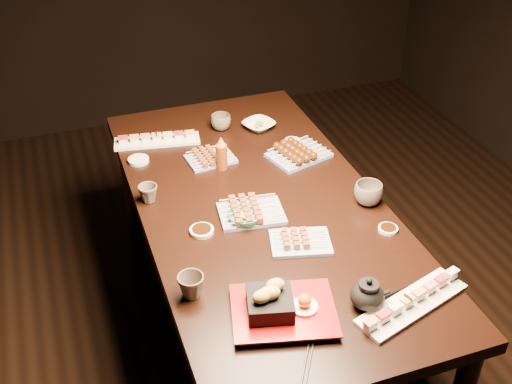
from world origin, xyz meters
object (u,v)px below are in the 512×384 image
(teacup_far_left, at_px, (148,194))
(condiment_bottle, at_px, (221,153))
(sushi_platter_far, at_px, (157,138))
(teacup_mid_right, at_px, (368,194))
(edamame_bowl_green, at_px, (245,217))
(yakitori_plate_center, at_px, (251,209))
(teapot, at_px, (368,293))
(dining_table, at_px, (260,277))
(sushi_platter_near, at_px, (413,300))
(teacup_far_right, at_px, (221,122))
(edamame_bowl_cream, at_px, (259,125))
(yakitori_plate_right, at_px, (301,238))
(teacup_near_left, at_px, (191,286))
(tempura_tray, at_px, (284,302))
(yakitori_plate_left, at_px, (211,155))

(teacup_far_left, height_order, condiment_bottle, condiment_bottle)
(sushi_platter_far, relative_size, teacup_mid_right, 3.43)
(edamame_bowl_green, bearing_deg, condiment_bottle, 85.93)
(yakitori_plate_center, relative_size, condiment_bottle, 1.62)
(teapot, bearing_deg, dining_table, 118.28)
(dining_table, distance_m, sushi_platter_near, 0.83)
(edamame_bowl_green, xyz_separation_m, teacup_far_right, (0.12, 0.70, 0.02))
(yakitori_plate_center, bearing_deg, sushi_platter_far, 115.76)
(edamame_bowl_cream, bearing_deg, sushi_platter_far, 176.49)
(edamame_bowl_green, relative_size, teacup_far_left, 1.71)
(yakitori_plate_right, relative_size, teacup_near_left, 2.44)
(edamame_bowl_green, height_order, teacup_near_left, teacup_near_left)
(sushi_platter_far, height_order, teacup_near_left, teacup_near_left)
(teacup_near_left, xyz_separation_m, teacup_mid_right, (0.76, 0.27, 0.00))
(tempura_tray, relative_size, teacup_far_left, 4.28)
(edamame_bowl_cream, relative_size, tempura_tray, 0.43)
(teapot, height_order, condiment_bottle, condiment_bottle)
(teacup_far_right, bearing_deg, yakitori_plate_left, -115.95)
(sushi_platter_near, height_order, teacup_near_left, teacup_near_left)
(sushi_platter_near, height_order, edamame_bowl_green, sushi_platter_near)
(yakitori_plate_center, bearing_deg, yakitori_plate_left, 102.01)
(teacup_mid_right, bearing_deg, teacup_far_right, 115.61)
(condiment_bottle, bearing_deg, teapot, -78.28)
(sushi_platter_near, bearing_deg, teacup_far_right, 82.63)
(teacup_mid_right, relative_size, teacup_far_right, 1.20)
(yakitori_plate_right, bearing_deg, teacup_far_left, 150.40)
(sushi_platter_far, bearing_deg, edamame_bowl_green, 114.70)
(edamame_bowl_cream, distance_m, tempura_tray, 1.19)
(tempura_tray, relative_size, teapot, 2.49)
(teacup_near_left, bearing_deg, edamame_bowl_cream, 59.45)
(sushi_platter_near, distance_m, tempura_tray, 0.40)
(yakitori_plate_right, xyz_separation_m, edamame_bowl_cream, (0.14, 0.84, -0.01))
(yakitori_plate_center, distance_m, teacup_far_left, 0.40)
(yakitori_plate_left, bearing_deg, condiment_bottle, -76.35)
(edamame_bowl_cream, relative_size, teacup_mid_right, 1.25)
(sushi_platter_near, bearing_deg, teacup_far_left, 110.83)
(yakitori_plate_right, relative_size, edamame_bowl_cream, 1.54)
(teacup_near_left, bearing_deg, dining_table, 47.04)
(yakitori_plate_right, relative_size, yakitori_plate_left, 1.08)
(edamame_bowl_cream, height_order, teacup_near_left, teacup_near_left)
(tempura_tray, bearing_deg, teacup_mid_right, 54.95)
(condiment_bottle, bearing_deg, sushi_platter_near, -71.43)
(sushi_platter_near, height_order, edamame_bowl_cream, sushi_platter_near)
(yakitori_plate_right, bearing_deg, edamame_bowl_cream, 94.82)
(edamame_bowl_cream, height_order, teacup_mid_right, teacup_mid_right)
(sushi_platter_near, relative_size, teacup_far_right, 4.43)
(yakitori_plate_center, bearing_deg, teacup_mid_right, -1.86)
(dining_table, distance_m, teacup_near_left, 0.69)
(yakitori_plate_left, height_order, teacup_mid_right, teacup_mid_right)
(teacup_far_left, bearing_deg, edamame_bowl_green, -39.01)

